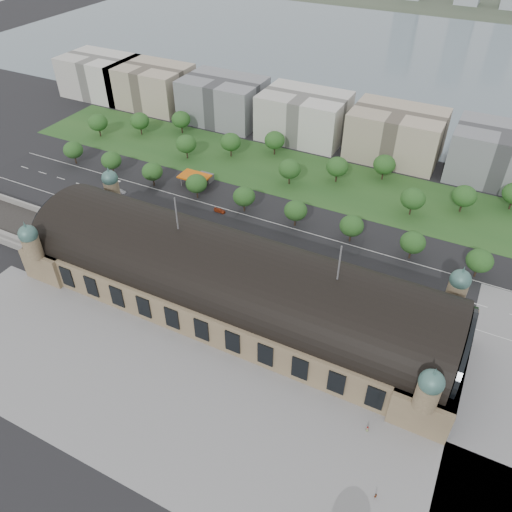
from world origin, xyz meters
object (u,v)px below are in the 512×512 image
at_px(traffic_car_2, 142,204).
at_px(bus_east, 314,270).
at_px(bus_west, 271,252).
at_px(parked_car_0, 124,220).
at_px(bus_mid, 258,244).
at_px(parked_car_4, 196,247).
at_px(traffic_car_6, 455,313).
at_px(parked_car_6, 172,239).
at_px(parked_car_2, 134,226).
at_px(traffic_car_1, 121,191).
at_px(parked_car_1, 125,223).
at_px(pedestrian_1, 376,496).
at_px(parked_car_5, 191,238).
at_px(parked_car_3, 153,233).
at_px(pedestrian_0, 367,429).
at_px(petrol_station, 200,177).
at_px(traffic_car_3, 220,211).
at_px(traffic_car_0, 75,187).

height_order(traffic_car_2, bus_east, bus_east).
bearing_deg(bus_west, parked_car_0, 91.58).
bearing_deg(bus_mid, parked_car_4, 115.93).
relative_size(traffic_car_6, parked_car_6, 1.02).
distance_m(parked_car_6, bus_west, 40.67).
xyz_separation_m(parked_car_0, bus_east, (84.20, 4.75, 1.03)).
distance_m(traffic_car_6, parked_car_2, 128.56).
distance_m(parked_car_2, parked_car_4, 30.84).
xyz_separation_m(traffic_car_1, parked_car_1, (17.90, -19.72, 0.02)).
height_order(traffic_car_6, parked_car_2, traffic_car_6).
bearing_deg(traffic_car_1, pedestrian_1, -124.64).
xyz_separation_m(parked_car_5, bus_mid, (26.72, 7.00, 1.09)).
bearing_deg(bus_mid, parked_car_6, 107.28).
relative_size(parked_car_3, parked_car_4, 0.98).
height_order(parked_car_5, bus_west, bus_west).
relative_size(traffic_car_1, parked_car_5, 0.88).
relative_size(parked_car_2, bus_mid, 0.34).
bearing_deg(parked_car_2, pedestrian_0, 30.02).
bearing_deg(traffic_car_2, parked_car_4, 72.28).
bearing_deg(traffic_car_2, parked_car_5, 75.14).
bearing_deg(pedestrian_1, petrol_station, 88.03).
bearing_deg(parked_car_0, traffic_car_3, 106.47).
bearing_deg(parked_car_3, parked_car_1, -126.42).
bearing_deg(bus_mid, parked_car_0, 97.44).
distance_m(traffic_car_6, parked_car_5, 102.84).
distance_m(traffic_car_1, pedestrian_1, 166.85).
relative_size(traffic_car_0, traffic_car_6, 0.93).
bearing_deg(parked_car_3, petrol_station, 149.58).
bearing_deg(parked_car_5, traffic_car_1, -135.32).
bearing_deg(parked_car_3, traffic_car_1, -157.81).
xyz_separation_m(parked_car_6, pedestrian_0, (95.40, -47.52, 0.27)).
xyz_separation_m(parked_car_2, bus_east, (77.61, 6.59, 1.08)).
bearing_deg(pedestrian_0, traffic_car_1, 148.59).
relative_size(traffic_car_3, parked_car_5, 1.02).
height_order(traffic_car_1, parked_car_4, traffic_car_1).
bearing_deg(traffic_car_1, parked_car_3, -125.89).
bearing_deg(bus_east, pedestrian_0, -140.47).
bearing_deg(traffic_car_0, parked_car_3, 71.93).
relative_size(traffic_car_6, parked_car_5, 0.98).
xyz_separation_m(parked_car_4, bus_mid, (21.44, 11.00, 1.12)).
xyz_separation_m(parked_car_1, parked_car_6, (23.90, 0.00, -0.04)).
bearing_deg(bus_mid, pedestrian_1, -138.36).
relative_size(parked_car_5, parked_car_6, 1.03).
distance_m(parked_car_4, bus_west, 29.69).
height_order(parked_car_2, parked_car_3, parked_car_3).
distance_m(bus_mid, pedestrian_0, 85.65).
xyz_separation_m(traffic_car_1, parked_car_6, (41.80, -19.72, -0.02)).
xyz_separation_m(traffic_car_0, parked_car_3, (54.13, -13.34, -0.10)).
distance_m(parked_car_1, parked_car_2, 4.48).
bearing_deg(parked_car_4, traffic_car_6, 57.87).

